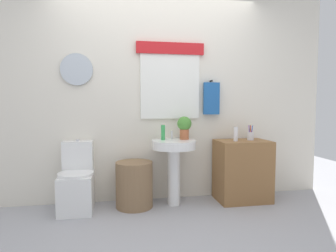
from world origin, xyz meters
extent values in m
plane|color=#A3A3A8|center=(0.00, 0.00, 0.00)|extent=(8.00, 8.00, 0.00)
cube|color=silver|center=(0.00, 1.15, 1.30)|extent=(4.40, 0.10, 2.60)
cube|color=white|center=(0.16, 1.08, 1.41)|extent=(0.73, 0.03, 0.80)
cube|color=red|center=(0.16, 1.07, 1.87)|extent=(0.83, 0.04, 0.14)
cylinder|color=silver|center=(-0.95, 1.08, 1.59)|extent=(0.37, 0.03, 0.37)
cylinder|color=black|center=(0.68, 1.07, 1.48)|extent=(0.02, 0.06, 0.02)
cube|color=#235BA3|center=(0.68, 1.05, 1.26)|extent=(0.20, 0.05, 0.40)
cube|color=white|center=(-0.95, 0.85, 0.21)|extent=(0.36, 0.50, 0.41)
cylinder|color=white|center=(-0.95, 0.79, 0.43)|extent=(0.38, 0.38, 0.03)
cube|color=white|center=(-0.95, 1.02, 0.59)|extent=(0.34, 0.18, 0.35)
cylinder|color=silver|center=(-0.95, 1.02, 0.77)|extent=(0.04, 0.04, 0.02)
cylinder|color=#846647|center=(-0.31, 0.85, 0.26)|extent=(0.42, 0.42, 0.53)
cylinder|color=white|center=(0.16, 0.85, 0.33)|extent=(0.15, 0.15, 0.67)
cylinder|color=white|center=(0.16, 0.85, 0.72)|extent=(0.52, 0.52, 0.10)
cylinder|color=silver|center=(0.16, 0.97, 0.82)|extent=(0.03, 0.03, 0.10)
cube|color=olive|center=(1.02, 0.85, 0.37)|extent=(0.63, 0.44, 0.75)
cylinder|color=green|center=(0.04, 0.90, 0.86)|extent=(0.05, 0.05, 0.18)
cylinder|color=#AD5B38|center=(0.30, 0.91, 0.83)|extent=(0.11, 0.11, 0.12)
sphere|color=#4C8E38|center=(0.30, 0.91, 0.96)|extent=(0.17, 0.17, 0.17)
cylinder|color=white|center=(0.91, 0.81, 0.83)|extent=(0.05, 0.05, 0.17)
cylinder|color=silver|center=(1.13, 0.87, 0.80)|extent=(0.08, 0.08, 0.10)
cylinder|color=blue|center=(1.15, 0.88, 0.84)|extent=(0.02, 0.04, 0.18)
cylinder|color=green|center=(1.13, 0.89, 0.84)|extent=(0.02, 0.01, 0.18)
cylinder|color=purple|center=(1.11, 0.87, 0.84)|extent=(0.01, 0.04, 0.18)
cylinder|color=red|center=(1.13, 0.85, 0.84)|extent=(0.02, 0.01, 0.18)
camera|label=1|loc=(-0.50, -2.42, 1.18)|focal=30.67mm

